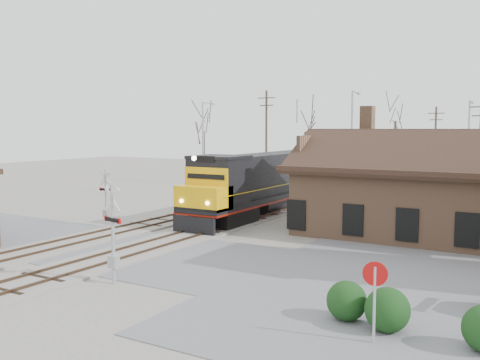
# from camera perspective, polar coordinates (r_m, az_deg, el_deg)

# --- Properties ---
(ground) EXTENTS (140.00, 140.00, 0.00)m
(ground) POSITION_cam_1_polar(r_m,az_deg,el_deg) (28.75, -10.95, -7.54)
(ground) COLOR #9A958B
(ground) RESTS_ON ground
(road) EXTENTS (60.00, 9.00, 0.03)m
(road) POSITION_cam_1_polar(r_m,az_deg,el_deg) (28.75, -10.95, -7.51)
(road) COLOR slate
(road) RESTS_ON ground
(track_main) EXTENTS (3.40, 90.00, 0.24)m
(track_main) POSITION_cam_1_polar(r_m,az_deg,el_deg) (40.98, 3.07, -3.44)
(track_main) COLOR #9A958B
(track_main) RESTS_ON ground
(track_siding) EXTENTS (3.40, 90.00, 0.24)m
(track_siding) POSITION_cam_1_polar(r_m,az_deg,el_deg) (43.21, -2.24, -2.97)
(track_siding) COLOR #9A958B
(track_siding) RESTS_ON ground
(depot) EXTENTS (15.20, 9.31, 7.90)m
(depot) POSITION_cam_1_polar(r_m,az_deg,el_deg) (33.86, 18.98, -1.64)
(depot) COLOR #8D6449
(depot) RESTS_ON ground
(locomotive_lead) EXTENTS (3.20, 21.45, 4.77)m
(locomotive_lead) POSITION_cam_1_polar(r_m,az_deg,el_deg) (40.85, 3.21, -0.03)
(locomotive_lead) COLOR black
(locomotive_lead) RESTS_ON ground
(locomotive_trailing) EXTENTS (3.20, 21.45, 4.51)m
(locomotive_trailing) POSITION_cam_1_polar(r_m,az_deg,el_deg) (60.92, 12.62, 1.68)
(locomotive_trailing) COLOR black
(locomotive_trailing) RESTS_ON ground
(crossbuck_near) EXTENTS (1.17, 0.36, 4.16)m
(crossbuck_near) POSITION_cam_1_polar(r_m,az_deg,el_deg) (22.83, -13.38, -6.02)
(crossbuck_near) COLOR #A5A8AD
(crossbuck_near) RESTS_ON ground
(crossbuck_far) EXTENTS (1.07, 0.28, 3.76)m
(crossbuck_far) POSITION_cam_1_polar(r_m,az_deg,el_deg) (36.30, -14.11, -2.03)
(crossbuck_far) COLOR #A5A8AD
(crossbuck_far) RESTS_ON ground
(do_not_enter_sign) EXTENTS (0.75, 0.18, 2.53)m
(do_not_enter_sign) POSITION_cam_1_polar(r_m,az_deg,el_deg) (16.71, 14.18, -11.07)
(do_not_enter_sign) COLOR #A5A8AD
(do_not_enter_sign) RESTS_ON ground
(hedge_a) EXTENTS (1.36, 1.36, 1.36)m
(hedge_a) POSITION_cam_1_polar(r_m,az_deg,el_deg) (18.75, 11.30, -12.53)
(hedge_a) COLOR black
(hedge_a) RESTS_ON ground
(hedge_b) EXTENTS (1.44, 1.44, 1.44)m
(hedge_b) POSITION_cam_1_polar(r_m,az_deg,el_deg) (18.04, 15.44, -13.21)
(hedge_b) COLOR black
(hedge_b) RESTS_ON ground
(streetlight_a) EXTENTS (0.25, 2.04, 8.90)m
(streetlight_a) POSITION_cam_1_polar(r_m,az_deg,el_deg) (49.40, -3.87, 3.82)
(streetlight_a) COLOR #A5A8AD
(streetlight_a) RESTS_ON ground
(streetlight_b) EXTENTS (0.25, 2.04, 9.67)m
(streetlight_b) POSITION_cam_1_polar(r_m,az_deg,el_deg) (46.99, 11.87, 4.10)
(streetlight_b) COLOR #A5A8AD
(streetlight_b) RESTS_ON ground
(streetlight_c) EXTENTS (0.25, 2.04, 9.14)m
(streetlight_c) POSITION_cam_1_polar(r_m,az_deg,el_deg) (56.06, 23.19, 3.71)
(streetlight_c) COLOR #A5A8AD
(streetlight_c) RESTS_ON ground
(utility_pole_a) EXTENTS (2.00, 0.24, 10.51)m
(utility_pole_a) POSITION_cam_1_polar(r_m,az_deg,el_deg) (57.99, 2.82, 4.57)
(utility_pole_a) COLOR #382D23
(utility_pole_a) RESTS_ON ground
(utility_pole_b) EXTENTS (2.00, 0.24, 9.09)m
(utility_pole_b) POSITION_cam_1_polar(r_m,az_deg,el_deg) (70.05, 20.09, 3.82)
(utility_pole_b) COLOR #382D23
(utility_pole_b) RESTS_ON ground
(utility_pole_c) EXTENTS (2.00, 0.24, 9.19)m
(utility_pole_c) POSITION_cam_1_polar(r_m,az_deg,el_deg) (53.27, 24.23, 3.28)
(utility_pole_c) COLOR #382D23
(utility_pole_c) RESTS_ON ground
(tree_a) EXTENTS (4.10, 4.10, 10.04)m
(tree_a) POSITION_cam_1_polar(r_m,az_deg,el_deg) (63.40, -3.91, 6.15)
(tree_a) COLOR #382D23
(tree_a) RESTS_ON ground
(tree_b) EXTENTS (4.05, 4.05, 9.92)m
(tree_b) POSITION_cam_1_polar(r_m,az_deg,el_deg) (62.48, 7.01, 6.05)
(tree_b) COLOR #382D23
(tree_b) RESTS_ON ground
(tree_c) EXTENTS (4.93, 4.93, 12.08)m
(tree_c) POSITION_cam_1_polar(r_m,az_deg,el_deg) (73.13, 16.28, 7.00)
(tree_c) COLOR #382D23
(tree_c) RESTS_ON ground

